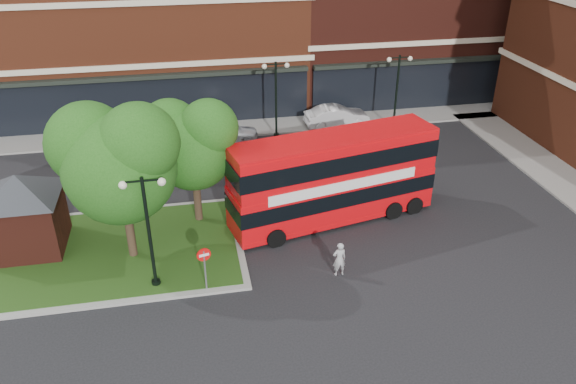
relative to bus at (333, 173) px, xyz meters
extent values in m
plane|color=black|center=(-2.90, -4.00, -2.52)|extent=(120.00, 120.00, 0.00)
cube|color=slate|center=(-2.90, 12.50, -2.46)|extent=(44.00, 3.00, 0.12)
cube|color=maroon|center=(-10.90, 20.00, 4.48)|extent=(26.00, 12.00, 14.00)
cube|color=gray|center=(-10.90, -1.00, -2.46)|extent=(12.60, 7.60, 0.12)
cube|color=#19380F|center=(-10.90, -1.00, -2.44)|extent=(12.00, 7.00, 0.15)
cube|color=#471911|center=(-13.90, 0.00, -1.12)|extent=(3.00, 3.00, 2.50)
cone|color=#23262B|center=(-13.90, 0.00, 0.68)|extent=(6.51, 6.51, 1.10)
cylinder|color=#2D2116|center=(-9.40, -1.50, -0.56)|extent=(0.36, 0.36, 3.92)
sphere|color=#1C4E13|center=(-9.40, -1.50, 1.82)|extent=(4.60, 4.60, 4.60)
sphere|color=#1C4E13|center=(-10.55, -0.81, 2.73)|extent=(3.45, 3.45, 3.45)
sphere|color=#1C4E13|center=(-8.48, -1.96, 3.08)|extent=(3.22, 3.22, 3.22)
cylinder|color=#2D2116|center=(-6.40, 1.00, -0.78)|extent=(0.36, 0.36, 3.47)
sphere|color=#1C4E13|center=(-6.40, 1.00, 1.33)|extent=(3.80, 3.80, 3.80)
sphere|color=#1C4E13|center=(-7.35, 1.57, 2.13)|extent=(2.85, 2.85, 2.85)
sphere|color=#1C4E13|center=(-5.64, 0.62, 2.44)|extent=(2.66, 2.66, 2.66)
cylinder|color=black|center=(-8.40, -3.80, -0.02)|extent=(0.14, 0.14, 5.00)
cylinder|color=black|center=(-8.40, -3.80, -2.37)|extent=(0.36, 0.36, 0.30)
cube|color=black|center=(-8.40, -3.80, 2.33)|extent=(1.40, 0.06, 0.06)
sphere|color=#F2EACC|center=(-9.10, -3.80, 2.23)|extent=(0.32, 0.32, 0.32)
sphere|color=#F2EACC|center=(-7.70, -3.80, 2.23)|extent=(0.32, 0.32, 0.32)
cylinder|color=black|center=(-0.90, 10.50, -0.02)|extent=(0.14, 0.14, 5.00)
cylinder|color=black|center=(-0.90, 10.50, -2.37)|extent=(0.36, 0.36, 0.30)
cube|color=black|center=(-0.90, 10.50, 2.33)|extent=(1.40, 0.06, 0.06)
sphere|color=#F2EACC|center=(-1.60, 10.50, 2.23)|extent=(0.32, 0.32, 0.32)
sphere|color=#F2EACC|center=(-0.20, 10.50, 2.23)|extent=(0.32, 0.32, 0.32)
cylinder|color=black|center=(7.10, 10.50, -0.02)|extent=(0.14, 0.14, 5.00)
cylinder|color=black|center=(7.10, 10.50, -2.37)|extent=(0.36, 0.36, 0.30)
cube|color=black|center=(7.10, 10.50, 2.33)|extent=(1.40, 0.06, 0.06)
sphere|color=#F2EACC|center=(6.40, 10.50, 2.23)|extent=(0.32, 0.32, 0.32)
sphere|color=#F2EACC|center=(7.80, 10.50, 2.23)|extent=(0.32, 0.32, 0.32)
cube|color=red|center=(0.00, 0.00, -1.15)|extent=(10.30, 4.38, 1.92)
cube|color=red|center=(0.00, 0.00, 0.77)|extent=(10.20, 4.33, 1.92)
cube|color=black|center=(0.00, 0.00, 0.87)|extent=(10.30, 4.38, 0.87)
cube|color=silver|center=(0.25, -1.14, -0.14)|extent=(7.37, 1.64, 0.50)
imported|color=#99999C|center=(-0.88, -4.46, -1.73)|extent=(0.60, 0.42, 1.58)
imported|color=#B3B5BB|center=(-4.09, 10.50, -1.85)|extent=(4.01, 1.89, 1.33)
imported|color=silver|center=(3.46, 11.66, -1.80)|extent=(4.41, 1.67, 1.44)
cylinder|color=slate|center=(-6.40, -4.50, -1.54)|extent=(0.07, 0.07, 1.95)
cylinder|color=red|center=(-6.40, -4.50, -0.74)|extent=(0.56, 0.18, 0.57)
cube|color=white|center=(-6.40, -4.50, -0.74)|extent=(0.40, 0.13, 0.11)
camera|label=1|loc=(-6.62, -22.79, 11.84)|focal=35.00mm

